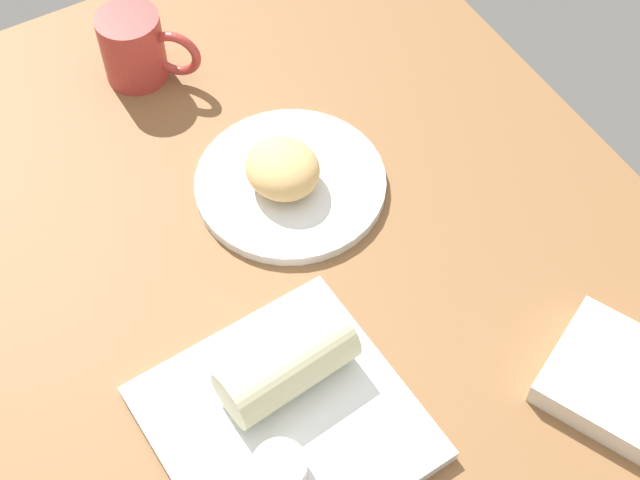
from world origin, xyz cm
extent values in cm
cube|color=brown|center=(0.00, 0.00, 2.00)|extent=(110.00, 90.00, 4.00)
cylinder|color=white|center=(-10.75, 7.14, 4.70)|extent=(23.14, 23.14, 1.40)
ellipsoid|color=#DDB06C|center=(-10.74, 6.15, 8.12)|extent=(10.30, 9.63, 5.45)
cube|color=white|center=(16.29, -8.44, 4.80)|extent=(26.46, 26.46, 1.60)
cylinder|color=silver|center=(21.00, -11.51, 6.85)|extent=(5.36, 5.36, 2.49)
cylinder|color=#CF5E2A|center=(21.00, -11.51, 7.79)|extent=(4.39, 4.39, 0.40)
cylinder|color=beige|center=(12.52, -5.99, 8.81)|extent=(7.93, 14.80, 6.42)
cube|color=silver|center=(31.13, 24.26, 5.55)|extent=(21.20, 19.35, 3.11)
cylinder|color=#B23833|center=(-37.72, -1.14, 8.86)|extent=(8.21, 8.21, 9.72)
cylinder|color=olive|center=(-37.72, -1.14, 13.12)|extent=(6.74, 6.74, 0.40)
torus|color=#B23833|center=(-33.83, 3.04, 8.86)|extent=(5.67, 5.96, 7.03)
camera|label=1|loc=(52.45, -25.16, 93.16)|focal=52.62mm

